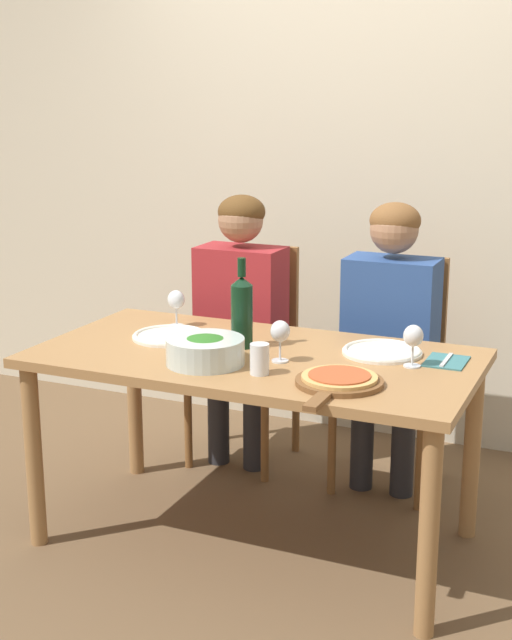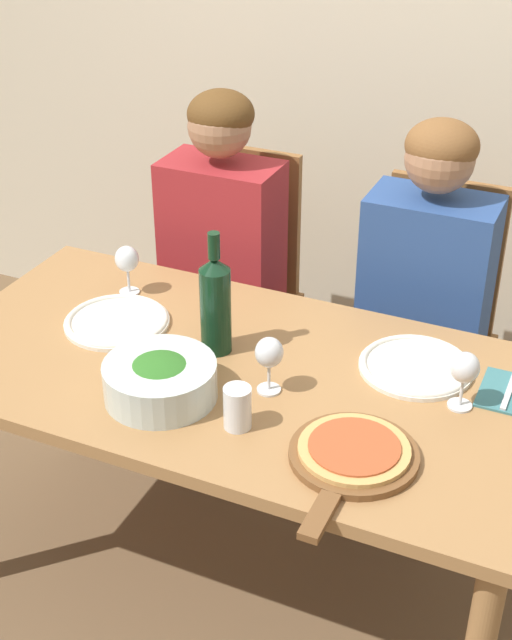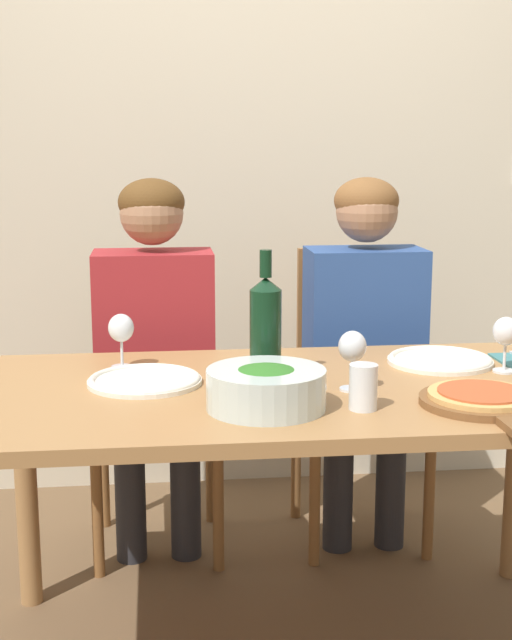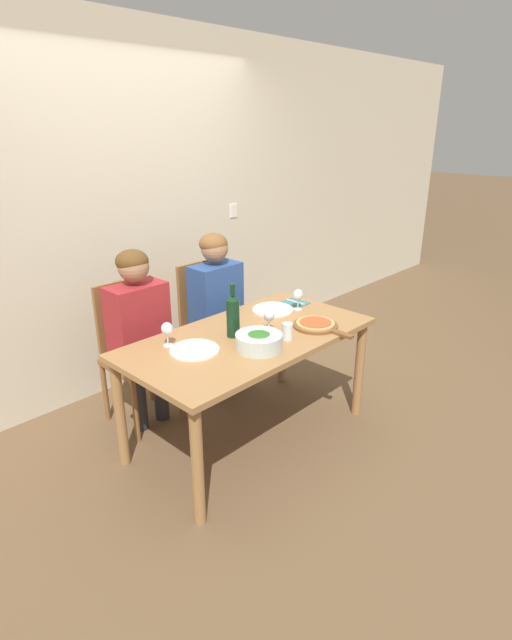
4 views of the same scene
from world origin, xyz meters
TOP-DOWN VIEW (x-y plane):
  - back_wall at (0.00, 1.30)m, footprint 10.00×0.06m
  - dining_table at (0.00, 0.00)m, footprint 1.61×0.84m
  - chair_left at (-0.36, 0.77)m, footprint 0.42×0.42m
  - chair_right at (0.33, 0.77)m, footprint 0.42×0.42m
  - person_woman at (-0.36, 0.66)m, footprint 0.47×0.51m
  - person_man at (0.33, 0.66)m, footprint 0.47×0.51m
  - wine_bottle at (-0.08, 0.06)m, footprint 0.08×0.08m
  - broccoli_bowl at (-0.11, -0.19)m, footprint 0.28×0.28m
  - dinner_plate_left at (-0.39, 0.06)m, footprint 0.29×0.29m
  - dinner_plate_right at (0.43, 0.18)m, footprint 0.29×0.29m
  - pizza_on_board at (0.40, -0.22)m, footprint 0.29×0.43m
  - wine_glass_left at (-0.45, 0.23)m, footprint 0.07×0.07m
  - wine_glass_right at (0.57, 0.07)m, footprint 0.07×0.07m
  - wine_glass_centre at (0.12, -0.06)m, footprint 0.07×0.07m
  - water_tumbler at (0.11, -0.22)m, footprint 0.07×0.07m

SIDE VIEW (x-z plane):
  - chair_left at x=-0.36m, z-range 0.03..1.03m
  - chair_right at x=0.33m, z-range 0.03..1.03m
  - dining_table at x=0.00m, z-range 0.28..1.03m
  - person_woman at x=-0.36m, z-range 0.13..1.37m
  - person_man at x=0.33m, z-range 0.13..1.37m
  - dinner_plate_left at x=-0.39m, z-range 0.75..0.77m
  - dinner_plate_right at x=0.43m, z-range 0.75..0.77m
  - pizza_on_board at x=0.40m, z-range 0.75..0.78m
  - broccoli_bowl at x=-0.11m, z-range 0.74..0.85m
  - water_tumbler at x=0.11m, z-range 0.75..0.85m
  - wine_glass_left at x=-0.45m, z-range 0.78..0.93m
  - wine_glass_right at x=0.57m, z-range 0.78..0.93m
  - wine_glass_centre at x=0.12m, z-range 0.78..0.93m
  - wine_bottle at x=-0.08m, z-range 0.72..1.06m
  - back_wall at x=0.00m, z-range 0.00..2.70m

